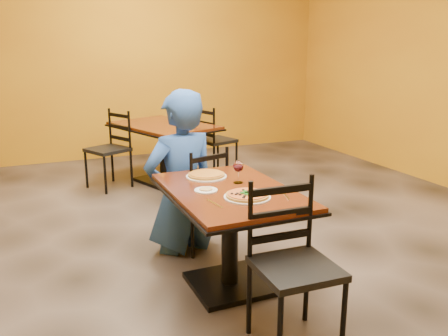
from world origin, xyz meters
name	(u,v)px	position (x,y,z in m)	size (l,w,h in m)	color
floor	(205,259)	(0.00, 0.00, 0.00)	(7.00, 8.00, 0.01)	black
wall_back	(109,60)	(0.00, 4.00, 1.50)	(7.00, 0.01, 3.00)	#C08715
table_main	(230,215)	(0.00, -0.50, 0.56)	(0.83, 1.23, 0.75)	#561C0D
table_second	(164,139)	(0.35, 2.36, 0.56)	(1.32, 1.58, 0.75)	#561C0D
chair_main_near	(296,269)	(0.07, -1.28, 0.49)	(0.44, 0.44, 0.98)	black
chair_main_far	(197,197)	(0.04, 0.28, 0.45)	(0.41, 0.41, 0.90)	black
chair_second_left	(108,150)	(-0.37, 2.36, 0.48)	(0.43, 0.43, 0.95)	black
chair_second_right	(216,141)	(1.07, 2.36, 0.48)	(0.43, 0.43, 0.95)	black
diner	(181,172)	(-0.10, 0.29, 0.69)	(0.67, 0.44, 1.38)	navy
plate_main	(247,197)	(0.03, -0.72, 0.76)	(0.31, 0.31, 0.01)	white
pizza_main	(247,195)	(0.03, -0.72, 0.77)	(0.28, 0.28, 0.02)	#93280A
plate_far	(206,176)	(-0.04, -0.15, 0.76)	(0.31, 0.31, 0.01)	white
pizza_far	(206,174)	(-0.04, -0.15, 0.77)	(0.28, 0.28, 0.02)	gold
side_plate	(206,190)	(-0.17, -0.47, 0.76)	(0.16, 0.16, 0.01)	white
dip	(206,189)	(-0.17, -0.47, 0.76)	(0.09, 0.09, 0.01)	tan
wine_glass	(238,171)	(0.12, -0.38, 0.84)	(0.08, 0.08, 0.18)	white
fork	(215,204)	(-0.22, -0.75, 0.75)	(0.01, 0.19, 0.00)	silver
knife	(285,195)	(0.28, -0.77, 0.75)	(0.01, 0.21, 0.00)	silver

